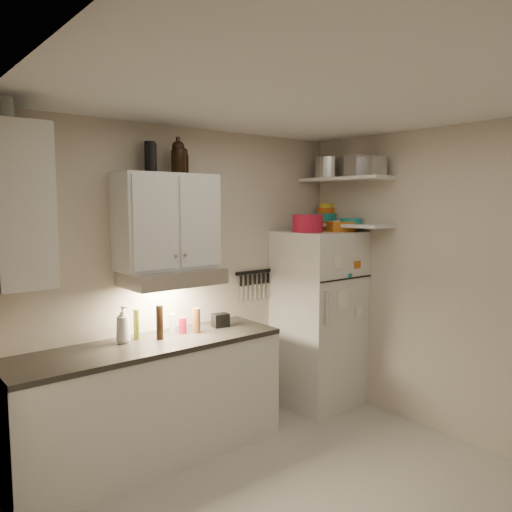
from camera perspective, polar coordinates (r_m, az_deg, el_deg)
floor at (r=3.68m, az=6.53°, el=-26.45°), size 3.20×3.00×0.02m
ceiling at (r=3.18m, az=7.12°, el=17.68°), size 3.20×3.00×0.02m
back_wall at (r=4.35m, az=-7.67°, el=-2.85°), size 3.20×0.02×2.60m
left_wall at (r=2.34m, az=-22.28°, el=-10.92°), size 0.02×3.00×2.60m
right_wall at (r=4.46m, az=21.34°, el=-2.97°), size 0.02×3.00×2.60m
base_cabinet at (r=4.06m, az=-12.00°, el=-16.22°), size 2.10×0.60×0.88m
countertop at (r=3.91m, az=-12.15°, el=-9.95°), size 2.10×0.62×0.04m
upper_cabinet at (r=4.00m, az=-10.13°, el=3.91°), size 0.80×0.33×0.75m
side_cabinet at (r=3.45m, az=-25.78°, el=5.17°), size 0.33×0.55×1.00m
range_hood at (r=3.98m, az=-9.56°, el=-2.38°), size 0.76×0.46×0.12m
fridge at (r=4.94m, az=7.15°, el=-7.08°), size 0.70×0.68×1.70m
shelf_hi at (r=4.88m, az=10.16°, el=8.67°), size 0.30×0.95×0.03m
shelf_lo at (r=4.88m, az=10.06°, el=3.50°), size 0.30×0.95×0.03m
knife_strip at (r=4.73m, az=-0.26°, el=-1.84°), size 0.42×0.02×0.03m
dutch_oven at (r=4.66m, az=5.92°, el=3.73°), size 0.35×0.35×0.17m
book_stack at (r=4.85m, az=9.37°, el=3.35°), size 0.32×0.35×0.09m
spice_jar at (r=4.80m, az=9.23°, el=3.39°), size 0.08×0.08×0.10m
stock_pot at (r=5.06m, az=8.35°, el=9.92°), size 0.37×0.37×0.20m
tin_a at (r=4.80m, az=11.62°, el=10.08°), size 0.23×0.22×0.20m
tin_b at (r=4.69m, az=13.24°, el=9.95°), size 0.21×0.21×0.17m
bowl_teal at (r=5.13m, az=7.86°, el=4.33°), size 0.23×0.23×0.09m
bowl_orange at (r=5.19m, az=8.02°, el=5.16°), size 0.18×0.18×0.06m
bowl_yellow at (r=5.19m, az=8.03°, el=5.72°), size 0.14×0.14×0.05m
plates at (r=4.86m, az=10.79°, el=3.96°), size 0.22×0.22×0.05m
growler_a at (r=4.03m, az=-8.88°, el=11.15°), size 0.13×0.13×0.26m
growler_b at (r=4.13m, az=-8.37°, el=10.75°), size 0.12×0.12×0.22m
thermos_a at (r=4.02m, az=-12.03°, el=10.97°), size 0.11×0.11×0.24m
thermos_b at (r=3.88m, az=-11.83°, el=10.94°), size 0.09×0.09×0.21m
side_jar at (r=3.47m, az=-26.91°, el=14.73°), size 0.15×0.15×0.16m
soap_bottle at (r=3.91m, az=-14.97°, el=-7.35°), size 0.15×0.15×0.31m
pepper_mill at (r=4.11m, az=-6.82°, el=-7.32°), size 0.07×0.07×0.20m
oil_bottle at (r=3.99m, az=-13.50°, el=-7.61°), size 0.06×0.06×0.23m
vinegar_bottle at (r=3.95m, az=-10.95°, el=-7.45°), size 0.07×0.07×0.27m
clear_bottle at (r=4.13m, az=-9.50°, el=-7.60°), size 0.07×0.07×0.16m
red_jar at (r=4.12m, az=-8.38°, el=-7.84°), size 0.08×0.08×0.13m
caddy at (r=4.29m, az=-4.07°, el=-7.33°), size 0.15×0.12×0.11m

